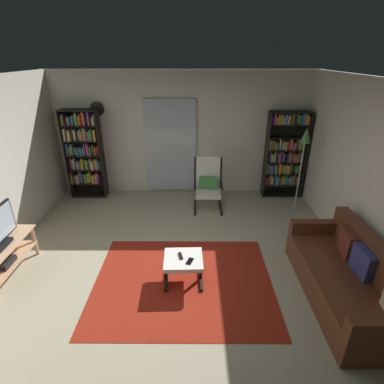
% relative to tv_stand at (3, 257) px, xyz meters
% --- Properties ---
extents(ground_plane, '(7.02, 7.02, 0.00)m').
position_rel_tv_stand_xyz_m(ground_plane, '(2.36, 0.09, -0.33)').
color(ground_plane, tan).
extents(wall_back, '(5.60, 0.06, 2.60)m').
position_rel_tv_stand_xyz_m(wall_back, '(2.36, 2.99, 0.97)').
color(wall_back, silver).
rests_on(wall_back, ground).
extents(glass_door_panel, '(1.10, 0.01, 2.00)m').
position_rel_tv_stand_xyz_m(glass_door_panel, '(2.12, 2.92, 0.72)').
color(glass_door_panel, silver).
extents(area_rug, '(2.44, 1.95, 0.01)m').
position_rel_tv_stand_xyz_m(area_rug, '(2.47, -0.10, -0.33)').
color(area_rug, maroon).
rests_on(area_rug, ground).
extents(tv_stand, '(0.41, 1.14, 0.51)m').
position_rel_tv_stand_xyz_m(tv_stand, '(0.00, 0.00, 0.00)').
color(tv_stand, tan).
rests_on(tv_stand, ground).
extents(bookshelf_near_tv, '(0.74, 0.30, 1.88)m').
position_rel_tv_stand_xyz_m(bookshelf_near_tv, '(0.31, 2.70, 0.68)').
color(bookshelf_near_tv, black).
rests_on(bookshelf_near_tv, ground).
extents(bookshelf_near_sofa, '(0.82, 0.30, 1.84)m').
position_rel_tv_stand_xyz_m(bookshelf_near_sofa, '(4.53, 2.75, 0.61)').
color(bookshelf_near_sofa, black).
rests_on(bookshelf_near_sofa, ground).
extents(leather_sofa, '(0.83, 1.96, 0.81)m').
position_rel_tv_stand_xyz_m(leather_sofa, '(4.56, -0.37, -0.03)').
color(leather_sofa, '#5C2D1A').
rests_on(leather_sofa, ground).
extents(lounge_armchair, '(0.56, 0.65, 1.02)m').
position_rel_tv_stand_xyz_m(lounge_armchair, '(2.90, 2.18, 0.20)').
color(lounge_armchair, black).
rests_on(lounge_armchair, ground).
extents(ottoman, '(0.54, 0.50, 0.38)m').
position_rel_tv_stand_xyz_m(ottoman, '(2.48, -0.06, -0.02)').
color(ottoman, white).
rests_on(ottoman, ground).
extents(tv_remote, '(0.07, 0.15, 0.02)m').
position_rel_tv_stand_xyz_m(tv_remote, '(2.44, -0.02, 0.05)').
color(tv_remote, black).
rests_on(tv_remote, ottoman).
extents(cell_phone, '(0.11, 0.15, 0.01)m').
position_rel_tv_stand_xyz_m(cell_phone, '(2.56, -0.13, 0.05)').
color(cell_phone, black).
rests_on(cell_phone, ottoman).
extents(floor_lamp_by_shelf, '(0.22, 0.22, 1.68)m').
position_rel_tv_stand_xyz_m(floor_lamp_by_shelf, '(4.64, 1.99, 1.01)').
color(floor_lamp_by_shelf, '#A5A5AD').
rests_on(floor_lamp_by_shelf, ground).
extents(wall_clock, '(0.29, 0.03, 0.29)m').
position_rel_tv_stand_xyz_m(wall_clock, '(0.64, 2.92, 1.52)').
color(wall_clock, silver).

